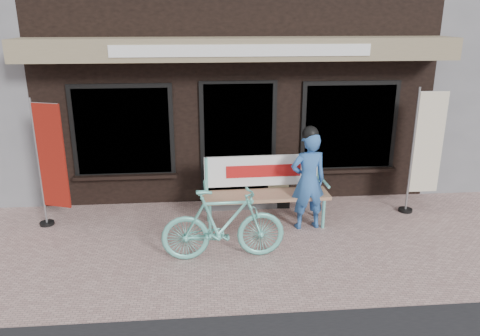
{
  "coord_description": "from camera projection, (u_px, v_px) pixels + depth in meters",
  "views": [
    {
      "loc": [
        -0.67,
        -6.03,
        3.26
      ],
      "look_at": [
        -0.08,
        0.7,
        1.05
      ],
      "focal_mm": 35.0,
      "sensor_mm": 36.0,
      "label": 1
    }
  ],
  "objects": [
    {
      "name": "ground",
      "position": [
        250.0,
        252.0,
        6.78
      ],
      "size": [
        70.0,
        70.0,
        0.0
      ],
      "primitive_type": "plane",
      "color": "tan",
      "rests_on": "ground"
    },
    {
      "name": "storefront",
      "position": [
        227.0,
        28.0,
        10.54
      ],
      "size": [
        7.0,
        6.77,
        6.0
      ],
      "color": "black",
      "rests_on": "ground"
    },
    {
      "name": "nobori_red",
      "position": [
        50.0,
        163.0,
        7.26
      ],
      "size": [
        0.61,
        0.33,
        2.09
      ],
      "rotation": [
        0.0,
        0.0,
        -0.36
      ],
      "color": "gray",
      "rests_on": "ground"
    },
    {
      "name": "bicycle",
      "position": [
        223.0,
        224.0,
        6.45
      ],
      "size": [
        1.73,
        0.54,
        1.03
      ],
      "primitive_type": "imported",
      "rotation": [
        0.0,
        0.0,
        1.6
      ],
      "color": "#61BEB0",
      "rests_on": "ground"
    },
    {
      "name": "bench",
      "position": [
        264.0,
        185.0,
        7.55
      ],
      "size": [
        2.05,
        0.58,
        1.1
      ],
      "rotation": [
        0.0,
        0.0,
        0.03
      ],
      "color": "#61BEB0",
      "rests_on": "ground"
    },
    {
      "name": "person",
      "position": [
        308.0,
        179.0,
        7.31
      ],
      "size": [
        0.62,
        0.45,
        1.67
      ],
      "rotation": [
        0.0,
        0.0,
        0.12
      ],
      "color": "#2F5EA2",
      "rests_on": "ground"
    },
    {
      "name": "menu_stand",
      "position": [
        278.0,
        185.0,
        8.18
      ],
      "size": [
        0.43,
        0.13,
        0.85
      ],
      "rotation": [
        0.0,
        0.0,
        -0.08
      ],
      "color": "black",
      "rests_on": "ground"
    },
    {
      "name": "nobori_cream",
      "position": [
        425.0,
        149.0,
        7.84
      ],
      "size": [
        0.63,
        0.24,
        2.17
      ],
      "rotation": [
        0.0,
        0.0,
        0.01
      ],
      "color": "gray",
      "rests_on": "ground"
    }
  ]
}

